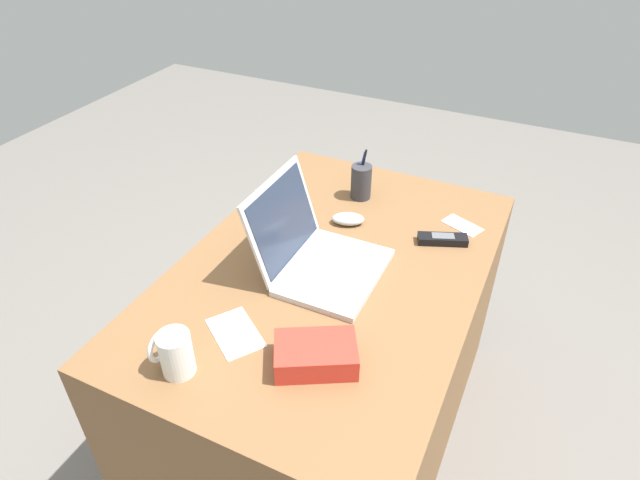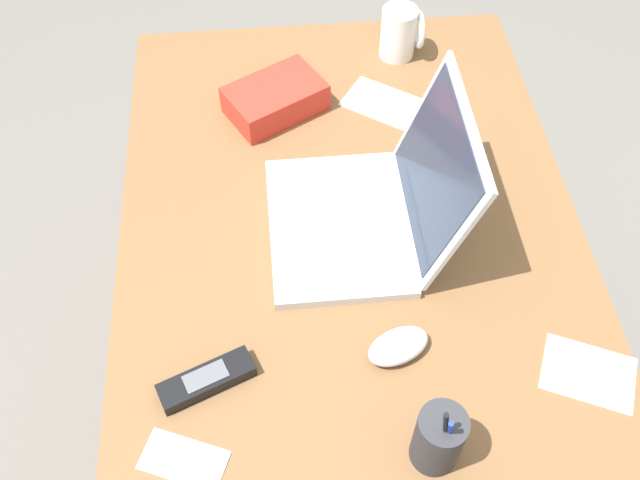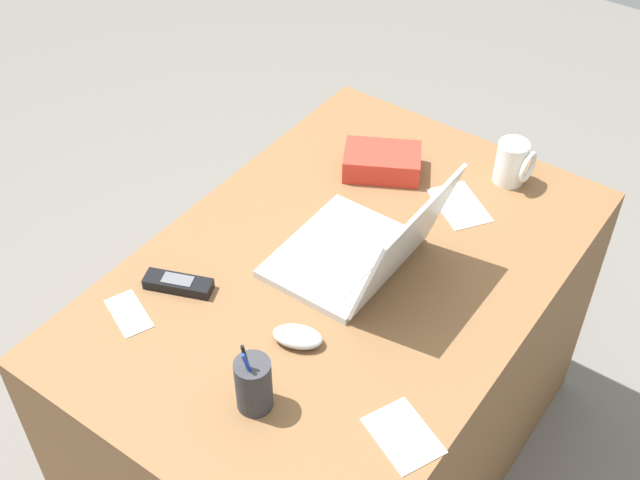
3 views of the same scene
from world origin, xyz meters
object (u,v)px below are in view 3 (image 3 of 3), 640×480
computer_mouse (298,337)px  cordless_phone (178,284)px  snack_bag (382,162)px  coffee_mug_white (513,163)px  laptop (362,251)px  pen_holder (254,384)px

computer_mouse → cordless_phone: 0.29m
computer_mouse → snack_bag: (-0.56, -0.16, 0.01)m
computer_mouse → coffee_mug_white: size_ratio=0.92×
laptop → cordless_phone: (0.27, -0.28, -0.04)m
cordless_phone → snack_bag: 0.60m
cordless_phone → coffee_mug_white: bearing=150.9°
computer_mouse → snack_bag: bearing=174.7°
laptop → computer_mouse: 0.25m
pen_holder → snack_bag: size_ratio=0.93×
computer_mouse → pen_holder: bearing=-12.6°
laptop → computer_mouse: size_ratio=3.12×
laptop → snack_bag: 0.34m
coffee_mug_white → pen_holder: size_ratio=0.64×
pen_holder → snack_bag: (-0.72, -0.18, -0.03)m
computer_mouse → laptop: bearing=161.7°
laptop → pen_holder: size_ratio=1.84×
cordless_phone → pen_holder: (0.14, 0.32, 0.05)m
laptop → snack_bag: size_ratio=1.71×
coffee_mug_white → pen_holder: pen_holder is taller
computer_mouse → snack_bag: snack_bag is taller
computer_mouse → pen_holder: (0.16, 0.02, 0.04)m
coffee_mug_white → snack_bag: (0.15, -0.27, -0.03)m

